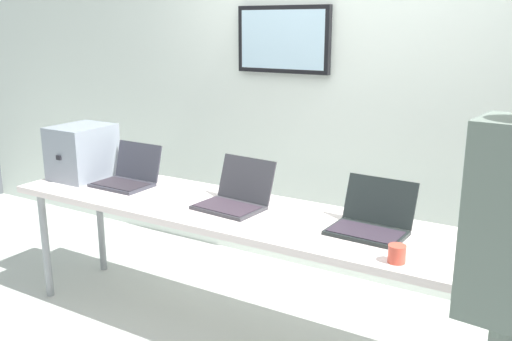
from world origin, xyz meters
The scene contains 7 objects.
back_wall centered at (-0.01, 1.13, 1.25)m, with size 8.00×0.11×2.48m.
workbench centered at (0.00, 0.00, 0.75)m, with size 3.34×0.70×0.80m.
equipment_box centered at (-1.45, 0.03, 0.98)m, with size 0.33×0.40×0.36m.
laptop_station_0 centered at (-1.07, 0.06, 0.86)m, with size 0.38×0.33×0.26m.
laptop_station_1 centered at (-0.21, 0.04, 0.86)m, with size 0.40×0.38×0.27m.
laptop_station_2 centered at (0.60, 0.06, 0.86)m, with size 0.39×0.35×0.25m.
coffee_mug centered at (0.83, -0.25, 0.84)m, with size 0.08×0.08×0.08m.
Camera 1 is at (1.47, -2.53, 1.82)m, focal length 39.07 mm.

